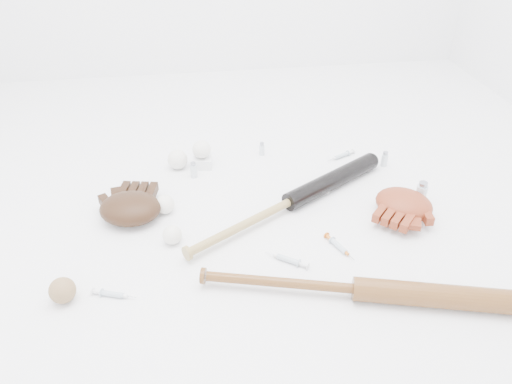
{
  "coord_description": "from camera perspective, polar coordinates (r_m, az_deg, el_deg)",
  "views": [
    {
      "loc": [
        -0.19,
        -1.43,
        1.09
      ],
      "look_at": [
        0.03,
        0.08,
        0.06
      ],
      "focal_mm": 35.0,
      "sensor_mm": 36.0,
      "label": 1
    }
  ],
  "objects": [
    {
      "name": "syringe_4",
      "position": [
        2.2,
        9.77,
        4.12
      ],
      "size": [
        0.16,
        0.09,
        0.02
      ],
      "primitive_type": null,
      "rotation": [
        0.0,
        0.0,
        3.58
      ],
      "color": "#ADBCC6",
      "rests_on": "ground"
    },
    {
      "name": "syringe_2",
      "position": [
        2.0,
        8.01,
        0.92
      ],
      "size": [
        0.05,
        0.14,
        0.02
      ],
      "primitive_type": null,
      "rotation": [
        0.0,
        0.0,
        1.38
      ],
      "color": "#ADBCC6",
      "rests_on": "ground"
    },
    {
      "name": "syringe_0",
      "position": [
        1.57,
        -16.08,
        -11.16
      ],
      "size": [
        0.15,
        0.07,
        0.02
      ],
      "primitive_type": null,
      "rotation": [
        0.0,
        0.0,
        -0.33
      ],
      "color": "#ADBCC6",
      "rests_on": "ground"
    },
    {
      "name": "baseball_upper",
      "position": [
        2.11,
        -8.96,
        3.69
      ],
      "size": [
        0.08,
        0.08,
        0.08
      ],
      "primitive_type": "sphere",
      "color": "white",
      "rests_on": "ground"
    },
    {
      "name": "glove_dark",
      "position": [
        1.84,
        -14.18,
        -1.78
      ],
      "size": [
        0.31,
        0.31,
        0.09
      ],
      "primitive_type": null,
      "rotation": [
        0.0,
        0.0,
        -0.21
      ],
      "color": "black",
      "rests_on": "ground"
    },
    {
      "name": "vial_1",
      "position": [
        2.17,
        14.49,
        3.69
      ],
      "size": [
        0.03,
        0.03,
        0.07
      ],
      "primitive_type": "cylinder",
      "color": "silver",
      "rests_on": "ground"
    },
    {
      "name": "baseball_mid",
      "position": [
        1.71,
        -9.55,
        -4.85
      ],
      "size": [
        0.07,
        0.07,
        0.07
      ],
      "primitive_type": "sphere",
      "color": "white",
      "rests_on": "ground"
    },
    {
      "name": "vial_3",
      "position": [
        1.96,
        18.37,
        -0.15
      ],
      "size": [
        0.04,
        0.04,
        0.1
      ],
      "primitive_type": "cylinder",
      "color": "silver",
      "rests_on": "ground"
    },
    {
      "name": "vial_2",
      "position": [
        2.04,
        -7.15,
        2.54
      ],
      "size": [
        0.03,
        0.03,
        0.07
      ],
      "primitive_type": "cylinder",
      "color": "silver",
      "rests_on": "ground"
    },
    {
      "name": "glove_tan",
      "position": [
        1.89,
        16.54,
        -1.27
      ],
      "size": [
        0.35,
        0.35,
        0.09
      ],
      "primitive_type": null,
      "rotation": [
        0.0,
        0.0,
        2.41
      ],
      "color": "maroon",
      "rests_on": "ground"
    },
    {
      "name": "baseball_on_pedestal",
      "position": [
        2.09,
        -6.23,
        4.87
      ],
      "size": [
        0.08,
        0.08,
        0.08
      ],
      "primitive_type": "sphere",
      "color": "white",
      "rests_on": "pedestal"
    },
    {
      "name": "trading_card",
      "position": [
        1.98,
        -14.07,
        -0.52
      ],
      "size": [
        0.09,
        0.11,
        0.01
      ],
      "primitive_type": "cube",
      "rotation": [
        0.0,
        0.0,
        0.32
      ],
      "color": "gold",
      "rests_on": "ground"
    },
    {
      "name": "bat_wood",
      "position": [
        1.52,
        11.43,
        -10.8
      ],
      "size": [
        0.97,
        0.33,
        0.07
      ],
      "primitive_type": null,
      "rotation": [
        0.0,
        0.0,
        -0.27
      ],
      "color": "brown",
      "rests_on": "ground"
    },
    {
      "name": "baseball_left",
      "position": [
        1.85,
        -10.39,
        -1.39
      ],
      "size": [
        0.07,
        0.07,
        0.07
      ],
      "primitive_type": "sphere",
      "color": "white",
      "rests_on": "ground"
    },
    {
      "name": "bat_dark",
      "position": [
        1.84,
        3.93,
        -1.09
      ],
      "size": [
        0.86,
        0.56,
        0.07
      ],
      "primitive_type": null,
      "rotation": [
        0.0,
        0.0,
        0.55
      ],
      "color": "black",
      "rests_on": "ground"
    },
    {
      "name": "syringe_1",
      "position": [
        1.63,
        3.68,
        -7.72
      ],
      "size": [
        0.15,
        0.12,
        0.02
      ],
      "primitive_type": null,
      "rotation": [
        0.0,
        0.0,
        2.52
      ],
      "color": "#ADBCC6",
      "rests_on": "ground"
    },
    {
      "name": "syringe_3",
      "position": [
        1.7,
        9.44,
        -6.13
      ],
      "size": [
        0.09,
        0.16,
        0.02
      ],
      "primitive_type": null,
      "rotation": [
        0.0,
        0.0,
        -1.18
      ],
      "color": "#ADBCC6",
      "rests_on": "ground"
    },
    {
      "name": "pedestal",
      "position": [
        2.11,
        -6.13,
        3.46
      ],
      "size": [
        0.09,
        0.09,
        0.04
      ],
      "primitive_type": "cube",
      "rotation": [
        0.0,
        0.0,
        -0.11
      ],
      "color": "white",
      "rests_on": "ground"
    },
    {
      "name": "vial_0",
      "position": [
        2.18,
        0.67,
        4.97
      ],
      "size": [
        0.02,
        0.02,
        0.06
      ],
      "primitive_type": "cylinder",
      "color": "silver",
      "rests_on": "ground"
    },
    {
      "name": "baseball_aged",
      "position": [
        1.59,
        -21.25,
        -10.44
      ],
      "size": [
        0.08,
        0.08,
        0.08
      ],
      "primitive_type": "sphere",
      "color": "olive",
      "rests_on": "ground"
    }
  ]
}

